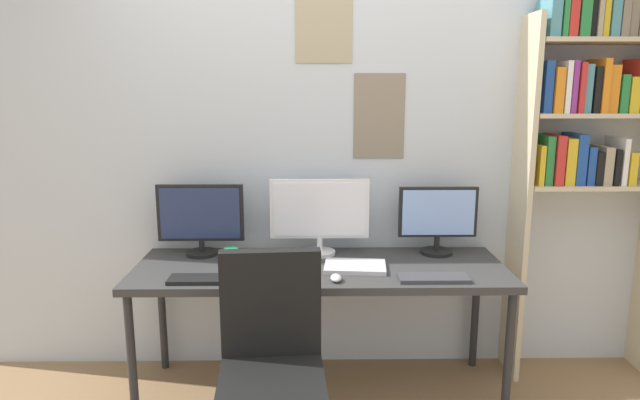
% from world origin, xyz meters
% --- Properties ---
extents(wall_back, '(4.38, 0.11, 2.60)m').
position_xyz_m(wall_back, '(0.00, 1.02, 1.30)').
color(wall_back, silver).
rests_on(wall_back, ground_plane).
extents(desk, '(1.98, 0.68, 0.74)m').
position_xyz_m(desk, '(0.00, 0.60, 0.69)').
color(desk, '#333333').
rests_on(desk, ground_plane).
extents(bookshelf, '(0.83, 0.28, 2.22)m').
position_xyz_m(bookshelf, '(1.50, 0.83, 1.47)').
color(bookshelf, beige).
rests_on(bookshelf, ground_plane).
extents(office_chair, '(0.52, 0.52, 0.99)m').
position_xyz_m(office_chair, '(-0.22, -0.07, 0.40)').
color(office_chair, '#2D2D33').
rests_on(office_chair, ground_plane).
extents(monitor_left, '(0.48, 0.18, 0.41)m').
position_xyz_m(monitor_left, '(-0.67, 0.81, 0.96)').
color(monitor_left, black).
rests_on(monitor_left, desk).
extents(monitor_center, '(0.56, 0.18, 0.43)m').
position_xyz_m(monitor_center, '(0.00, 0.81, 0.98)').
color(monitor_center, silver).
rests_on(monitor_center, desk).
extents(monitor_right, '(0.44, 0.18, 0.39)m').
position_xyz_m(monitor_right, '(0.67, 0.81, 0.95)').
color(monitor_right, black).
rests_on(monitor_right, desk).
extents(keyboard_left, '(0.38, 0.13, 0.02)m').
position_xyz_m(keyboard_left, '(-0.56, 0.37, 0.75)').
color(keyboard_left, black).
rests_on(keyboard_left, desk).
extents(keyboard_right, '(0.35, 0.13, 0.02)m').
position_xyz_m(keyboard_right, '(0.56, 0.37, 0.75)').
color(keyboard_right, '#38383D').
rests_on(keyboard_right, desk).
extents(computer_mouse, '(0.06, 0.10, 0.03)m').
position_xyz_m(computer_mouse, '(0.07, 0.36, 0.76)').
color(computer_mouse, silver).
rests_on(computer_mouse, desk).
extents(laptop_closed, '(0.34, 0.25, 0.02)m').
position_xyz_m(laptop_closed, '(0.18, 0.55, 0.75)').
color(laptop_closed, silver).
rests_on(laptop_closed, desk).
extents(coffee_mug, '(0.11, 0.08, 0.09)m').
position_xyz_m(coffee_mug, '(-0.48, 0.64, 0.79)').
color(coffee_mug, '#1E8C4C').
rests_on(coffee_mug, desk).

